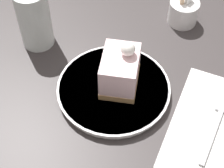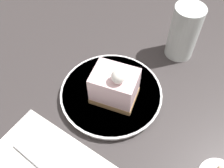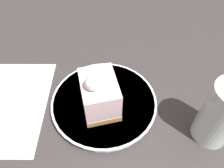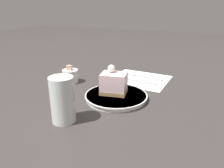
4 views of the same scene
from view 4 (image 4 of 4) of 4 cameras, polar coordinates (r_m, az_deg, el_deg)
ground_plane at (r=0.74m, az=2.69°, el=-5.32°), size 4.00×4.00×0.00m
plate at (r=0.78m, az=1.08°, el=-3.24°), size 0.22×0.22×0.02m
cake_slice at (r=0.77m, az=0.44°, el=0.30°), size 0.08×0.10×0.10m
napkin at (r=0.98m, az=7.26°, el=1.27°), size 0.24×0.26×0.00m
fork at (r=0.96m, az=5.74°, el=1.09°), size 0.04×0.18×0.00m
knife at (r=1.00m, az=8.83°, el=1.79°), size 0.04×0.19×0.00m
sugar_bowl at (r=0.95m, az=-10.81°, el=2.12°), size 0.07×0.07×0.08m
drinking_glass at (r=0.63m, az=-12.78°, el=-4.02°), size 0.07×0.07×0.13m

